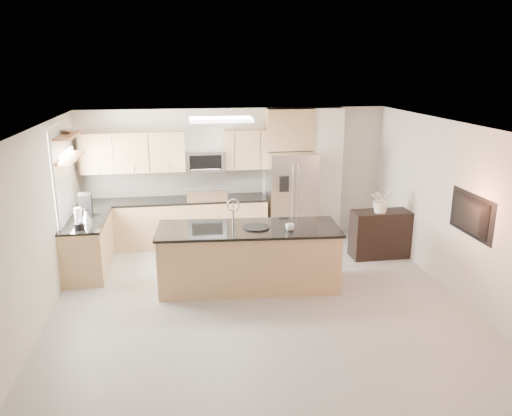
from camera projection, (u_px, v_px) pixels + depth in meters
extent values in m
plane|color=#A4A29C|center=(261.00, 309.00, 7.21)|extent=(6.50, 6.50, 0.00)
cube|color=white|center=(262.00, 129.00, 6.49)|extent=(6.00, 6.50, 0.02)
cube|color=beige|center=(235.00, 174.00, 9.94)|extent=(6.00, 0.02, 2.60)
cube|color=beige|center=(332.00, 354.00, 3.77)|extent=(6.00, 0.02, 2.60)
cube|color=beige|center=(32.00, 235.00, 6.41)|extent=(0.02, 6.50, 2.60)
cube|color=beige|center=(464.00, 214.00, 7.29)|extent=(0.02, 6.50, 2.60)
cube|color=tan|center=(175.00, 223.00, 9.69)|extent=(3.55, 0.65, 0.88)
cube|color=black|center=(174.00, 200.00, 9.56)|extent=(3.55, 0.66, 0.04)
cube|color=beige|center=(173.00, 182.00, 9.78)|extent=(3.55, 0.02, 0.52)
cube|color=tan|center=(88.00, 246.00, 8.46)|extent=(0.65, 1.50, 0.88)
cube|color=black|center=(86.00, 220.00, 8.33)|extent=(0.66, 1.50, 0.04)
cube|color=black|center=(207.00, 221.00, 9.78)|extent=(0.76, 0.64, 0.90)
cube|color=black|center=(206.00, 198.00, 9.65)|extent=(0.76, 0.62, 0.03)
cube|color=silver|center=(207.00, 196.00, 9.33)|extent=(0.76, 0.04, 0.22)
cube|color=tan|center=(133.00, 152.00, 9.35)|extent=(1.92, 0.33, 0.75)
cube|color=tan|center=(245.00, 149.00, 9.66)|extent=(0.82, 0.33, 0.75)
cube|color=silver|center=(205.00, 161.00, 9.57)|extent=(0.76, 0.40, 0.40)
cube|color=black|center=(206.00, 163.00, 9.38)|extent=(0.60, 0.02, 0.28)
cube|color=silver|center=(291.00, 197.00, 9.85)|extent=(0.92, 0.75, 1.78)
cube|color=#98989B|center=(295.00, 202.00, 9.49)|extent=(0.02, 0.01, 1.69)
cube|color=black|center=(284.00, 184.00, 9.35)|extent=(0.18, 0.03, 0.30)
cube|color=white|center=(325.00, 173.00, 10.06)|extent=(0.60, 0.30, 2.60)
cube|color=white|center=(62.00, 177.00, 8.08)|extent=(0.03, 1.05, 1.55)
cube|color=white|center=(63.00, 177.00, 8.08)|extent=(0.03, 1.15, 1.65)
cube|color=brown|center=(70.00, 158.00, 8.11)|extent=(0.30, 1.20, 0.04)
cube|color=brown|center=(67.00, 135.00, 8.01)|extent=(0.30, 1.20, 0.04)
cube|color=white|center=(221.00, 120.00, 7.96)|extent=(1.00, 0.50, 0.06)
cube|color=tan|center=(249.00, 258.00, 7.86)|extent=(2.82, 1.15, 0.94)
cube|color=black|center=(248.00, 229.00, 7.73)|extent=(2.89, 1.21, 0.04)
cube|color=black|center=(235.00, 230.00, 7.70)|extent=(0.58, 0.43, 0.01)
cylinder|color=silver|center=(233.00, 213.00, 7.87)|extent=(0.03, 0.03, 0.34)
torus|color=silver|center=(233.00, 205.00, 7.77)|extent=(0.21, 0.03, 0.21)
cube|color=black|center=(381.00, 234.00, 9.09)|extent=(1.09, 0.46, 0.86)
imported|color=white|center=(290.00, 227.00, 7.58)|extent=(0.18, 0.18, 0.11)
cylinder|color=black|center=(256.00, 227.00, 7.70)|extent=(0.47, 0.47, 0.02)
cylinder|color=black|center=(79.00, 226.00, 7.79)|extent=(0.15, 0.15, 0.11)
cylinder|color=silver|center=(78.00, 216.00, 7.74)|extent=(0.11, 0.11, 0.25)
cone|color=silver|center=(86.00, 216.00, 8.13)|extent=(0.19, 0.19, 0.21)
cylinder|color=black|center=(86.00, 210.00, 8.10)|extent=(0.04, 0.04, 0.04)
cube|color=black|center=(86.00, 205.00, 8.47)|extent=(0.23, 0.27, 0.39)
cylinder|color=silver|center=(85.00, 211.00, 8.43)|extent=(0.13, 0.13, 0.14)
imported|color=silver|center=(68.00, 131.00, 8.04)|extent=(0.46, 0.46, 0.08)
imported|color=white|center=(382.00, 193.00, 8.81)|extent=(0.80, 0.75, 0.71)
imported|color=black|center=(466.00, 215.00, 7.07)|extent=(0.14, 1.08, 0.62)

